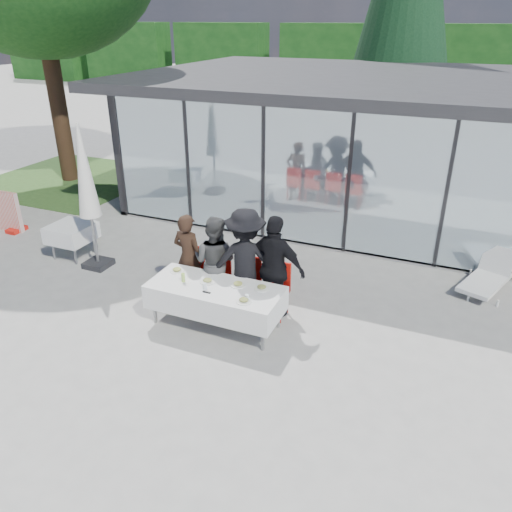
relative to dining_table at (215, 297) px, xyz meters
The scene contains 24 objects.
ground 0.67m from the dining_table, 51.38° to the right, with size 90.00×90.00×0.00m, color #989690.
pavilion 8.32m from the dining_table, 73.94° to the left, with size 14.80×8.80×3.44m.
treeline 27.79m from the dining_table, 93.61° to the left, with size 62.50×2.00×4.40m.
dining_table is the anchor object (origin of this frame).
diner_a 1.14m from the dining_table, 143.11° to the left, with size 0.60×0.60×1.66m, color #311F15.
diner_chair_a 1.16m from the dining_table, 139.65° to the left, with size 0.44×0.44×0.97m.
diner_b 0.81m from the dining_table, 117.24° to the left, with size 0.82×0.82×1.69m, color #494949.
diner_chair_b 0.82m from the dining_table, 114.46° to the left, with size 0.44×0.44×0.97m.
diner_c 0.83m from the dining_table, 68.77° to the left, with size 1.24×1.24×1.92m, color black.
diner_chair_c 0.79m from the dining_table, 71.06° to the left, with size 0.44×0.44×0.97m.
diner_d 1.12m from the dining_table, 39.45° to the left, with size 1.10×1.10×1.87m, color black.
diner_chair_d 1.10m from the dining_table, 42.97° to the left, with size 0.44×0.44×0.97m.
plate_a 0.92m from the dining_table, 165.56° to the left, with size 0.25×0.25×0.07m.
plate_b 0.31m from the dining_table, 157.21° to the left, with size 0.25×0.25×0.07m.
plate_c 0.45m from the dining_table, 27.59° to the left, with size 0.25×0.25×0.07m.
plate_d 0.81m from the dining_table, 16.81° to the left, with size 0.25×0.25×0.07m.
plate_extra 0.74m from the dining_table, 22.20° to the right, with size 0.25×0.25×0.07m.
juice_bottle 0.64m from the dining_table, behind, with size 0.06×0.06×0.16m, color #99C552.
drinking_glasses 0.42m from the dining_table, 30.81° to the right, with size 0.86×0.13×0.10m.
folded_eyeglasses 0.33m from the dining_table, 96.94° to the right, with size 0.14×0.03×0.01m, color black.
spare_table_left 4.29m from the dining_table, 163.79° to the left, with size 0.86×0.86×0.74m.
market_umbrella 3.72m from the dining_table, 163.27° to the left, with size 0.50×0.50×3.00m.
lounger 5.35m from the dining_table, 37.28° to the left, with size 1.02×1.46×0.72m.
grass_patch 10.03m from the dining_table, 145.43° to the left, with size 5.00×5.00×0.02m, color #385926.
Camera 1 is at (3.20, -6.04, 4.78)m, focal length 35.00 mm.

